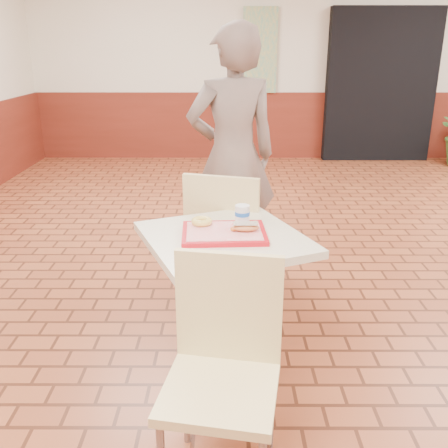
{
  "coord_description": "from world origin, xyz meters",
  "views": [
    {
      "loc": [
        -1.1,
        -2.79,
        1.68
      ],
      "look_at": [
        -1.11,
        -0.48,
        0.84
      ],
      "focal_mm": 40.0,
      "sensor_mm": 36.0,
      "label": 1
    }
  ],
  "objects_px": {
    "chair_main_back": "(226,239)",
    "ring_donut": "(202,221)",
    "customer": "(232,157)",
    "serving_tray": "(224,233)",
    "long_john_donut": "(245,227)",
    "paper_cup": "(242,214)",
    "chair_main_front": "(224,361)",
    "main_table": "(224,282)"
  },
  "relations": [
    {
      "from": "ring_donut",
      "to": "customer",
      "type": "bearing_deg",
      "value": 81.47
    },
    {
      "from": "serving_tray",
      "to": "paper_cup",
      "type": "distance_m",
      "value": 0.16
    },
    {
      "from": "ring_donut",
      "to": "long_john_donut",
      "type": "xyz_separation_m",
      "value": [
        0.22,
        -0.1,
        0.0
      ]
    },
    {
      "from": "chair_main_back",
      "to": "ring_donut",
      "type": "relative_size",
      "value": 9.03
    },
    {
      "from": "chair_main_front",
      "to": "serving_tray",
      "type": "distance_m",
      "value": 0.73
    },
    {
      "from": "ring_donut",
      "to": "paper_cup",
      "type": "bearing_deg",
      "value": 6.02
    },
    {
      "from": "chair_main_back",
      "to": "ring_donut",
      "type": "xyz_separation_m",
      "value": [
        -0.13,
        -0.46,
        0.28
      ]
    },
    {
      "from": "serving_tray",
      "to": "long_john_donut",
      "type": "relative_size",
      "value": 2.88
    },
    {
      "from": "chair_main_front",
      "to": "paper_cup",
      "type": "bearing_deg",
      "value": 93.16
    },
    {
      "from": "customer",
      "to": "serving_tray",
      "type": "xyz_separation_m",
      "value": [
        -0.06,
        -1.24,
        -0.12
      ]
    },
    {
      "from": "main_table",
      "to": "ring_donut",
      "type": "height_order",
      "value": "ring_donut"
    },
    {
      "from": "paper_cup",
      "to": "customer",
      "type": "bearing_deg",
      "value": 91.84
    },
    {
      "from": "customer",
      "to": "serving_tray",
      "type": "height_order",
      "value": "customer"
    },
    {
      "from": "main_table",
      "to": "customer",
      "type": "bearing_deg",
      "value": 87.33
    },
    {
      "from": "chair_main_back",
      "to": "chair_main_front",
      "type": "bearing_deg",
      "value": 104.9
    },
    {
      "from": "customer",
      "to": "paper_cup",
      "type": "relative_size",
      "value": 19.12
    },
    {
      "from": "customer",
      "to": "chair_main_back",
      "type": "bearing_deg",
      "value": 70.25
    },
    {
      "from": "ring_donut",
      "to": "long_john_donut",
      "type": "height_order",
      "value": "long_john_donut"
    },
    {
      "from": "customer",
      "to": "long_john_donut",
      "type": "height_order",
      "value": "customer"
    },
    {
      "from": "serving_tray",
      "to": "paper_cup",
      "type": "relative_size",
      "value": 4.32
    },
    {
      "from": "chair_main_back",
      "to": "ring_donut",
      "type": "height_order",
      "value": "chair_main_back"
    },
    {
      "from": "main_table",
      "to": "customer",
      "type": "xyz_separation_m",
      "value": [
        0.06,
        1.24,
        0.39
      ]
    },
    {
      "from": "customer",
      "to": "paper_cup",
      "type": "xyz_separation_m",
      "value": [
        0.04,
        -1.13,
        -0.06
      ]
    },
    {
      "from": "chair_main_back",
      "to": "paper_cup",
      "type": "height_order",
      "value": "chair_main_back"
    },
    {
      "from": "ring_donut",
      "to": "paper_cup",
      "type": "relative_size",
      "value": 1.13
    },
    {
      "from": "customer",
      "to": "long_john_donut",
      "type": "bearing_deg",
      "value": 76.1
    },
    {
      "from": "serving_tray",
      "to": "ring_donut",
      "type": "xyz_separation_m",
      "value": [
        -0.11,
        0.09,
        0.03
      ]
    },
    {
      "from": "chair_main_back",
      "to": "ring_donut",
      "type": "distance_m",
      "value": 0.55
    },
    {
      "from": "chair_main_back",
      "to": "long_john_donut",
      "type": "relative_size",
      "value": 6.8
    },
    {
      "from": "chair_main_back",
      "to": "customer",
      "type": "bearing_deg",
      "value": -78.31
    },
    {
      "from": "main_table",
      "to": "long_john_donut",
      "type": "relative_size",
      "value": 5.45
    },
    {
      "from": "main_table",
      "to": "chair_main_front",
      "type": "bearing_deg",
      "value": -89.98
    },
    {
      "from": "main_table",
      "to": "paper_cup",
      "type": "bearing_deg",
      "value": 49.75
    },
    {
      "from": "main_table",
      "to": "paper_cup",
      "type": "xyz_separation_m",
      "value": [
        0.09,
        0.11,
        0.33
      ]
    },
    {
      "from": "chair_main_front",
      "to": "customer",
      "type": "distance_m",
      "value": 1.95
    },
    {
      "from": "chair_main_front",
      "to": "ring_donut",
      "type": "relative_size",
      "value": 8.57
    },
    {
      "from": "chair_main_front",
      "to": "paper_cup",
      "type": "distance_m",
      "value": 0.86
    },
    {
      "from": "long_john_donut",
      "to": "chair_main_back",
      "type": "bearing_deg",
      "value": 99.29
    },
    {
      "from": "serving_tray",
      "to": "paper_cup",
      "type": "bearing_deg",
      "value": 49.75
    },
    {
      "from": "serving_tray",
      "to": "long_john_donut",
      "type": "xyz_separation_m",
      "value": [
        0.1,
        -0.01,
        0.03
      ]
    },
    {
      "from": "ring_donut",
      "to": "main_table",
      "type": "bearing_deg",
      "value": -37.86
    },
    {
      "from": "main_table",
      "to": "serving_tray",
      "type": "distance_m",
      "value": 0.27
    }
  ]
}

